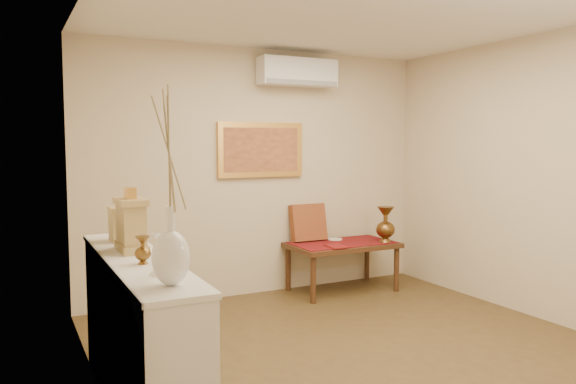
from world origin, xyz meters
TOP-DOWN VIEW (x-y plane):
  - floor at (0.00, 0.00)m, footprint 4.50×4.50m
  - ceiling at (0.00, 0.00)m, footprint 4.50×4.50m
  - wall_back at (0.00, 2.25)m, footprint 4.00×0.02m
  - wall_left at (-2.00, 0.00)m, footprint 0.02×4.50m
  - wall_right at (2.00, 0.00)m, footprint 0.02×4.50m
  - white_vase at (-1.81, -0.76)m, footprint 0.19×0.19m
  - candlestick at (-1.81, -0.52)m, footprint 0.11×0.11m
  - brass_urn_small at (-1.83, -0.21)m, footprint 0.09×0.09m
  - table_cloth at (0.85, 1.88)m, footprint 1.14×0.59m
  - brass_urn_tall at (1.31, 1.69)m, footprint 0.21×0.21m
  - plate at (0.86, 2.06)m, footprint 0.17×0.17m
  - menu at (0.64, 1.67)m, footprint 0.19×0.26m
  - cushion at (0.55, 2.14)m, footprint 0.42×0.19m
  - display_ledge at (-1.82, 0.00)m, footprint 0.37×2.02m
  - mantel_clock at (-1.80, 0.23)m, footprint 0.17×0.36m
  - wooden_chest at (-1.79, 0.63)m, footprint 0.16×0.21m
  - low_table at (0.85, 1.88)m, footprint 1.20×0.70m
  - painting at (0.00, 2.22)m, footprint 1.00×0.06m
  - ac_unit at (0.40, 2.12)m, footprint 0.90×0.25m

SIDE VIEW (x-z plane):
  - floor at x=0.00m, z-range 0.00..0.00m
  - low_table at x=0.85m, z-range 0.21..0.76m
  - display_ledge at x=-1.82m, z-range 0.00..0.98m
  - table_cloth at x=0.85m, z-range 0.55..0.56m
  - plate at x=0.86m, z-range 0.56..0.57m
  - menu at x=0.64m, z-range 0.56..0.57m
  - cushion at x=0.55m, z-range 0.55..0.98m
  - brass_urn_tall at x=1.31m, z-range 0.56..1.04m
  - brass_urn_small at x=-1.83m, z-range 0.98..1.19m
  - candlestick at x=-1.81m, z-range 0.98..1.21m
  - wooden_chest at x=-1.79m, z-range 0.98..1.22m
  - mantel_clock at x=-1.80m, z-range 0.95..1.36m
  - wall_back at x=0.00m, z-range 0.00..2.70m
  - wall_left at x=-2.00m, z-range 0.00..2.70m
  - wall_right at x=2.00m, z-range 0.00..2.70m
  - white_vase at x=-1.81m, z-range 0.98..1.96m
  - painting at x=0.00m, z-range 1.30..1.90m
  - ac_unit at x=0.40m, z-range 2.30..2.60m
  - ceiling at x=0.00m, z-range 2.70..2.70m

